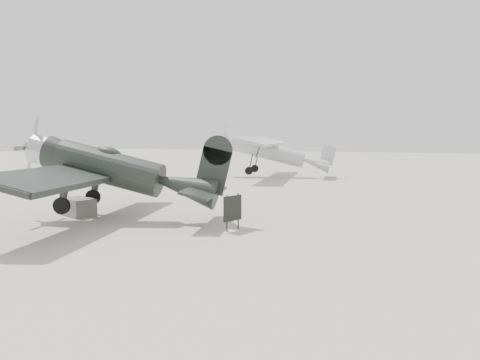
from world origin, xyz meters
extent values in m
plane|color=#9A9589|center=(0.00, 0.00, 0.00)|extent=(160.00, 160.00, 0.00)
cylinder|color=black|center=(-4.48, -2.20, 1.96)|extent=(4.23, 2.39, 1.28)
cone|color=black|center=(-1.58, -1.33, 2.01)|extent=(2.63, 1.83, 1.19)
cylinder|color=#ABADAF|center=(-7.16, -3.00, 1.96)|extent=(1.12, 1.33, 1.14)
cone|color=#ABADAF|center=(-7.68, -3.16, 1.96)|extent=(0.45, 0.58, 0.51)
cube|color=#ABADAF|center=(-7.62, -3.14, 1.96)|extent=(0.10, 0.17, 2.38)
ellipsoid|color=black|center=(-4.65, -2.25, 2.53)|extent=(1.15, 0.89, 0.42)
cube|color=black|center=(-5.09, -2.39, 1.64)|extent=(5.00, 11.09, 0.20)
cube|color=black|center=(-0.88, -1.12, 2.05)|extent=(2.07, 3.98, 0.09)
cube|color=black|center=(-0.74, -1.08, 2.83)|extent=(1.08, 0.40, 1.65)
cylinder|color=black|center=(-5.09, -3.68, 0.39)|extent=(0.64, 0.32, 0.62)
cylinder|color=black|center=(-5.80, -1.30, 0.39)|extent=(0.64, 0.32, 0.62)
cylinder|color=#333333|center=(-5.09, -3.68, 1.00)|extent=(0.13, 0.13, 1.28)
cylinder|color=#333333|center=(-5.80, -1.30, 1.00)|extent=(0.13, 0.13, 1.28)
cylinder|color=black|center=(-0.66, -1.06, 1.61)|extent=(0.21, 0.13, 0.20)
cylinder|color=#9D9FA2|center=(-6.19, 18.15, 2.02)|extent=(5.98, 2.52, 1.24)
cone|color=#9D9FA2|center=(-2.35, 19.03, 2.02)|extent=(2.23, 1.55, 1.13)
cone|color=#9D9FA2|center=(-9.37, 17.42, 2.02)|extent=(0.92, 1.29, 1.17)
cube|color=#9D9FA2|center=(-9.81, 17.32, 2.02)|extent=(0.09, 0.17, 2.48)
cube|color=#9D9FA2|center=(-6.63, 18.05, 2.72)|extent=(4.86, 12.54, 0.20)
cube|color=#9D9FA2|center=(-1.81, 19.16, 2.08)|extent=(1.84, 3.95, 0.09)
cube|color=#9D9FA2|center=(-1.70, 19.19, 2.81)|extent=(1.01, 0.31, 1.46)
cylinder|color=black|center=(-6.79, 16.74, 0.31)|extent=(0.65, 0.29, 0.63)
cylinder|color=black|center=(-7.35, 19.16, 0.31)|extent=(0.65, 0.29, 0.63)
cylinder|color=#333333|center=(-6.79, 16.74, 0.95)|extent=(0.12, 0.12, 1.35)
cylinder|color=#333333|center=(-7.35, 19.16, 0.95)|extent=(0.12, 0.12, 1.35)
cylinder|color=black|center=(-1.59, 19.21, 1.68)|extent=(0.22, 0.12, 0.20)
cube|color=#605D59|center=(-6.34, -2.00, 0.36)|extent=(1.65, 1.33, 0.72)
cylinder|color=#333333|center=(0.54, -2.28, 0.63)|extent=(0.07, 0.07, 1.25)
cylinder|color=#333333|center=(0.69, -1.72, 0.63)|extent=(0.07, 0.07, 1.25)
cube|color=black|center=(0.62, -2.00, 0.77)|extent=(0.29, 0.85, 0.87)
cube|color=beige|center=(0.58, -1.99, 0.82)|extent=(0.19, 0.65, 0.17)
camera|label=1|loc=(7.56, -16.15, 3.22)|focal=35.00mm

